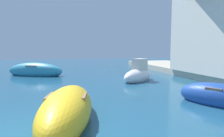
% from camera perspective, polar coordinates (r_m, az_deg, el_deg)
% --- Properties ---
extents(quay_promenade, '(44.00, 32.00, 0.50)m').
position_cam_1_polar(quay_promenade, '(6.04, 21.64, -13.65)').
color(quay_promenade, '#BCB29E').
rests_on(quay_promenade, ground).
extents(moored_boat_0, '(3.14, 2.89, 1.77)m').
position_cam_1_polar(moored_boat_0, '(13.87, 7.52, -1.86)').
color(moored_boat_0, white).
rests_on(moored_boat_0, ground).
extents(moored_boat_1, '(2.27, 4.57, 1.30)m').
position_cam_1_polar(moored_boat_1, '(6.31, -12.73, -11.49)').
color(moored_boat_1, gold).
rests_on(moored_boat_1, ground).
extents(moored_boat_3, '(4.99, 3.49, 1.39)m').
position_cam_1_polar(moored_boat_3, '(17.66, -21.17, -0.65)').
color(moored_boat_3, teal).
rests_on(moored_boat_3, ground).
extents(moored_boat_4, '(2.58, 3.27, 1.10)m').
position_cam_1_polar(moored_boat_4, '(9.02, 27.99, -7.16)').
color(moored_boat_4, '#1E479E').
rests_on(moored_boat_4, ground).
extents(quayside_tree, '(3.24, 3.24, 4.93)m').
position_cam_1_polar(quayside_tree, '(19.91, 22.53, 9.81)').
color(quayside_tree, brown).
rests_on(quayside_tree, quay_promenade).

